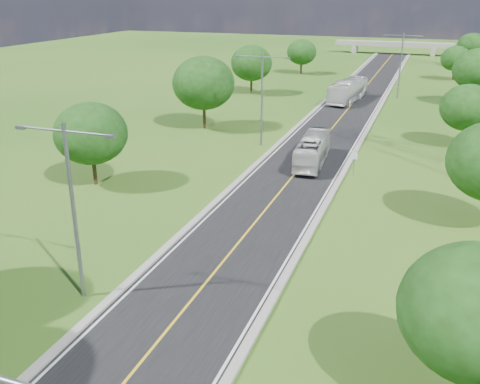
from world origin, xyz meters
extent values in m
plane|color=#255317|center=(0.00, 60.00, 0.00)|extent=(260.00, 260.00, 0.00)
cube|color=black|center=(0.00, 66.00, 0.03)|extent=(8.00, 150.00, 0.06)
cube|color=gray|center=(-4.25, 66.00, 0.11)|extent=(0.50, 150.00, 0.22)
cube|color=gray|center=(4.25, 66.00, 0.11)|extent=(0.50, 150.00, 0.22)
cylinder|color=slate|center=(1.60, -1.00, 6.60)|extent=(8.40, 0.20, 0.20)
cylinder|color=slate|center=(5.20, 38.00, 1.20)|extent=(0.08, 0.08, 2.40)
cube|color=white|center=(5.20, 37.97, 2.00)|extent=(0.55, 0.04, 0.70)
cube|color=gray|center=(-10.00, 140.00, 1.00)|extent=(1.20, 3.00, 2.00)
cube|color=gray|center=(10.00, 140.00, 1.00)|extent=(1.20, 3.00, 2.00)
cube|color=gray|center=(0.00, 140.00, 2.60)|extent=(30.00, 3.00, 1.20)
cylinder|color=slate|center=(-6.00, 12.00, 5.00)|extent=(0.22, 0.22, 10.00)
cylinder|color=slate|center=(-7.40, 12.00, 9.60)|extent=(2.80, 0.12, 0.12)
cylinder|color=slate|center=(-4.60, 12.00, 9.60)|extent=(2.80, 0.12, 0.12)
cube|color=slate|center=(-8.70, 12.00, 9.55)|extent=(0.50, 0.25, 0.18)
cube|color=slate|center=(-3.30, 12.00, 9.55)|extent=(0.50, 0.25, 0.18)
cylinder|color=slate|center=(-6.00, 45.00, 5.00)|extent=(0.22, 0.22, 10.00)
cylinder|color=slate|center=(-7.40, 45.00, 9.60)|extent=(2.80, 0.12, 0.12)
cylinder|color=slate|center=(-4.60, 45.00, 9.60)|extent=(2.80, 0.12, 0.12)
cube|color=slate|center=(-8.70, 45.00, 9.55)|extent=(0.50, 0.25, 0.18)
cube|color=slate|center=(-3.30, 45.00, 9.55)|extent=(0.50, 0.25, 0.18)
cylinder|color=slate|center=(6.00, 78.00, 5.00)|extent=(0.22, 0.22, 10.00)
cylinder|color=slate|center=(4.60, 78.00, 9.60)|extent=(2.80, 0.12, 0.12)
cylinder|color=slate|center=(7.40, 78.00, 9.60)|extent=(2.80, 0.12, 0.12)
cube|color=slate|center=(3.30, 78.00, 9.55)|extent=(0.50, 0.25, 0.18)
cube|color=slate|center=(8.70, 78.00, 9.55)|extent=(0.50, 0.25, 0.18)
cylinder|color=black|center=(-16.00, 28.00, 1.35)|extent=(0.36, 0.36, 2.70)
ellipsoid|color=#19370F|center=(-16.00, 28.00, 4.65)|extent=(6.30, 6.30, 5.36)
cylinder|color=black|center=(-15.00, 50.00, 1.62)|extent=(0.36, 0.36, 3.24)
ellipsoid|color=#19370F|center=(-15.00, 50.00, 5.58)|extent=(7.56, 7.56, 6.43)
cylinder|color=black|center=(-17.00, 74.00, 1.44)|extent=(0.36, 0.36, 2.88)
ellipsoid|color=#19370F|center=(-17.00, 74.00, 4.96)|extent=(6.72, 6.72, 5.71)
cylinder|color=black|center=(-14.50, 98.00, 1.26)|extent=(0.36, 0.36, 2.52)
ellipsoid|color=#19370F|center=(-14.50, 98.00, 4.34)|extent=(5.88, 5.88, 5.00)
cylinder|color=black|center=(14.00, 10.00, 1.35)|extent=(0.36, 0.36, 2.70)
ellipsoid|color=#19370F|center=(14.00, 10.00, 4.65)|extent=(6.30, 6.30, 5.36)
cylinder|color=black|center=(15.00, 52.00, 1.26)|extent=(0.36, 0.36, 2.52)
ellipsoid|color=#19370F|center=(15.00, 52.00, 4.34)|extent=(5.88, 5.88, 5.00)
cylinder|color=black|center=(17.00, 76.00, 1.53)|extent=(0.36, 0.36, 3.06)
ellipsoid|color=#19370F|center=(17.00, 76.00, 5.27)|extent=(7.14, 7.14, 6.07)
cylinder|color=black|center=(14.50, 100.00, 1.17)|extent=(0.36, 0.36, 2.34)
ellipsoid|color=#19370F|center=(14.50, 100.00, 4.03)|extent=(5.46, 5.46, 4.64)
cylinder|color=black|center=(18.00, 120.00, 1.35)|extent=(0.36, 0.36, 2.70)
ellipsoid|color=#19370F|center=(18.00, 120.00, 4.65)|extent=(6.30, 6.30, 5.36)
imported|color=beige|center=(0.80, 40.31, 1.44)|extent=(3.04, 10.04, 2.76)
imported|color=silver|center=(-0.98, 72.71, 1.71)|extent=(4.44, 12.15, 3.31)
camera|label=1|loc=(11.26, -9.63, 16.33)|focal=40.00mm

